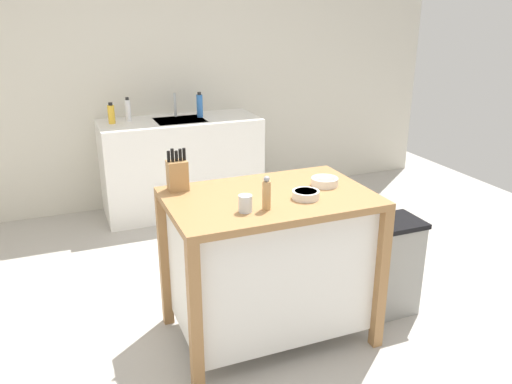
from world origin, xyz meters
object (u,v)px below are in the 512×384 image
object	(u,v)px
knife_block	(177,174)
bowl_ceramic_wide	(306,194)
kitchen_island	(269,259)
sink_faucet	(175,105)
pepper_grinder	(266,194)
trash_bin	(389,266)
bottle_spray_cleaner	(128,110)
bottle_dish_soap	(111,114)
drinking_cup	(245,204)
bottle_hand_soap	(200,105)
bowl_stoneware_deep	(325,181)

from	to	relation	value
knife_block	bowl_ceramic_wide	size ratio (longest dim) A/B	1.64
kitchen_island	sink_faucet	bearing A→B (deg)	89.28
pepper_grinder	sink_faucet	xyz separation A→B (m)	(0.13, 2.48, 0.02)
kitchen_island	sink_faucet	world-z (taller)	sink_faucet
trash_bin	bottle_spray_cleaner	distance (m)	2.70
knife_block	bottle_dish_soap	world-z (taller)	knife_block
kitchen_island	bottle_dish_soap	xyz separation A→B (m)	(-0.56, 2.21, 0.47)
drinking_cup	sink_faucet	xyz separation A→B (m)	(0.24, 2.47, 0.06)
bowl_ceramic_wide	bottle_spray_cleaner	size ratio (longest dim) A/B	0.69
drinking_cup	kitchen_island	bearing A→B (deg)	40.15
kitchen_island	bottle_hand_soap	size ratio (longest dim) A/B	4.89
sink_faucet	bottle_dish_soap	size ratio (longest dim) A/B	1.19
kitchen_island	trash_bin	world-z (taller)	kitchen_island
drinking_cup	bottle_spray_cleaner	distance (m)	2.45
bowl_ceramic_wide	bottle_dish_soap	xyz separation A→B (m)	(-0.72, 2.34, 0.06)
kitchen_island	bottle_spray_cleaner	bearing A→B (deg)	100.24
drinking_cup	bottle_spray_cleaner	xyz separation A→B (m)	(-0.20, 2.44, 0.05)
bowl_stoneware_deep	bottle_spray_cleaner	bearing A→B (deg)	108.91
bowl_ceramic_wide	bottle_dish_soap	size ratio (longest dim) A/B	0.80
pepper_grinder	bottle_dish_soap	distance (m)	2.45
bottle_hand_soap	pepper_grinder	bearing A→B (deg)	-98.01
trash_bin	bowl_stoneware_deep	bearing A→B (deg)	170.12
trash_bin	sink_faucet	xyz separation A→B (m)	(-0.78, 2.35, 0.68)
bowl_ceramic_wide	kitchen_island	bearing A→B (deg)	142.49
pepper_grinder	trash_bin	bearing A→B (deg)	8.58
bottle_dish_soap	bottle_hand_soap	bearing A→B (deg)	-1.88
drinking_cup	pepper_grinder	world-z (taller)	pepper_grinder
kitchen_island	bottle_spray_cleaner	size ratio (longest dim) A/B	5.31
sink_faucet	bottle_hand_soap	world-z (taller)	bottle_hand_soap
drinking_cup	bottle_dish_soap	bearing A→B (deg)	98.42
bottle_hand_soap	sink_faucet	bearing A→B (deg)	152.18
drinking_cup	bottle_spray_cleaner	bearing A→B (deg)	94.68
bottle_dish_soap	pepper_grinder	bearing A→B (deg)	-79.04
kitchen_island	pepper_grinder	world-z (taller)	pepper_grinder
drinking_cup	bottle_dish_soap	world-z (taller)	bottle_dish_soap
kitchen_island	bottle_spray_cleaner	xyz separation A→B (m)	(-0.41, 2.27, 0.49)
knife_block	bowl_ceramic_wide	distance (m)	0.72
bowl_stoneware_deep	bowl_ceramic_wide	xyz separation A→B (m)	(-0.20, -0.15, -0.00)
bowl_stoneware_deep	bottle_spray_cleaner	size ratio (longest dim) A/B	0.72
knife_block	bottle_dish_soap	xyz separation A→B (m)	(-0.12, 1.94, -0.01)
pepper_grinder	bottle_dish_soap	world-z (taller)	same
pepper_grinder	sink_faucet	distance (m)	2.49
sink_faucet	kitchen_island	bearing A→B (deg)	-90.72
pepper_grinder	bottle_hand_soap	bearing A→B (deg)	81.99
bowl_stoneware_deep	trash_bin	distance (m)	0.75
kitchen_island	bowl_ceramic_wide	xyz separation A→B (m)	(0.16, -0.12, 0.42)
bowl_stoneware_deep	sink_faucet	distance (m)	2.29
bowl_stoneware_deep	bottle_hand_soap	distance (m)	2.16
kitchen_island	pepper_grinder	xyz separation A→B (m)	(-0.10, -0.19, 0.48)
bottle_dish_soap	bowl_stoneware_deep	bearing A→B (deg)	-67.16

